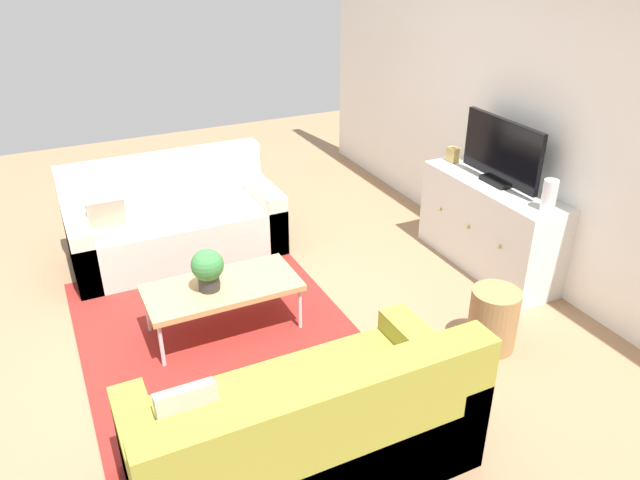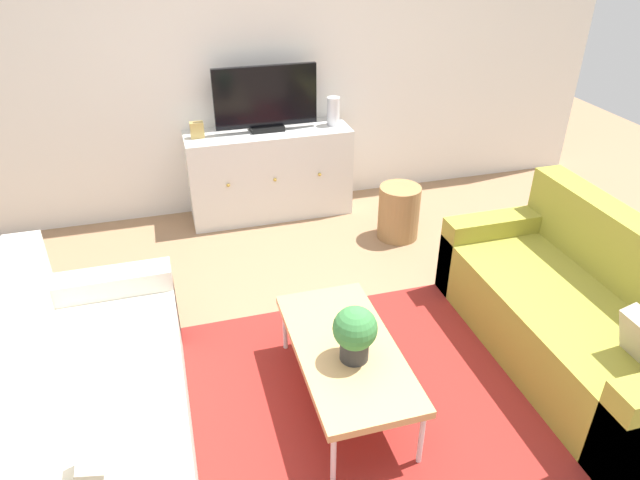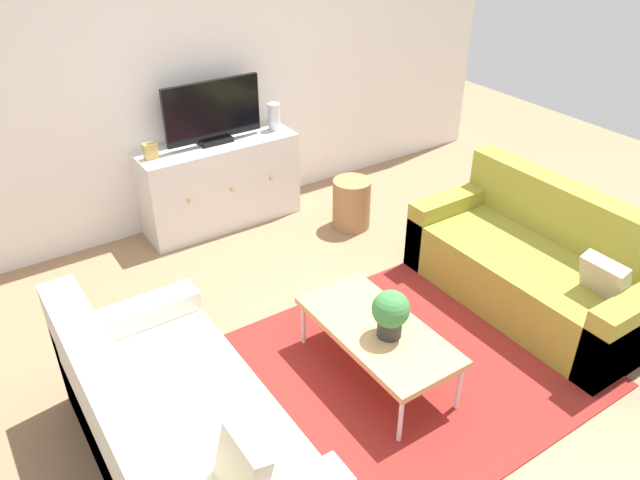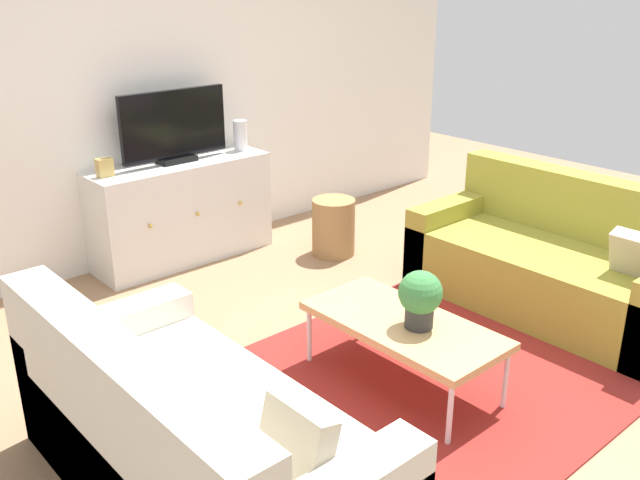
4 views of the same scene
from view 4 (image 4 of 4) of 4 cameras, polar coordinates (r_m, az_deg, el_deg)
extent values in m
plane|color=#997251|center=(4.04, 6.37, -10.74)|extent=(10.00, 10.00, 0.00)
cube|color=white|center=(5.52, -13.45, 12.51)|extent=(6.40, 0.12, 2.70)
cube|color=maroon|center=(3.96, 8.01, -11.49)|extent=(2.50, 1.90, 0.01)
cube|color=beige|center=(3.14, -9.63, -16.67)|extent=(0.86, 1.80, 0.44)
cube|color=beige|center=(2.89, -15.65, -15.70)|extent=(0.20, 1.80, 0.86)
cube|color=beige|center=(3.71, -16.54, -9.62)|extent=(0.86, 0.18, 0.57)
cube|color=#B2A58C|center=(2.58, -2.01, -16.34)|extent=(0.17, 0.30, 0.32)
cube|color=olive|center=(4.88, 18.12, -2.96)|extent=(0.86, 1.80, 0.44)
cube|color=olive|center=(5.08, 20.33, 0.27)|extent=(0.20, 1.80, 0.86)
cube|color=olive|center=(5.27, 10.71, 0.31)|extent=(0.86, 0.18, 0.57)
cube|color=#B2A58C|center=(4.49, 24.47, -1.30)|extent=(0.19, 0.30, 0.32)
cube|color=tan|center=(3.77, 6.81, -6.87)|extent=(0.53, 1.09, 0.04)
cylinder|color=silver|center=(3.45, 10.53, -13.80)|extent=(0.03, 0.03, 0.34)
cylinder|color=silver|center=(3.76, 14.87, -10.96)|extent=(0.03, 0.03, 0.34)
cylinder|color=silver|center=(4.04, -0.88, -7.81)|extent=(0.03, 0.03, 0.34)
cylinder|color=silver|center=(4.31, 3.67, -5.87)|extent=(0.03, 0.03, 0.34)
cylinder|color=#2D2D2D|center=(3.69, 8.07, -6.25)|extent=(0.15, 0.15, 0.11)
sphere|color=#387A3D|center=(3.63, 8.18, -4.26)|extent=(0.23, 0.23, 0.23)
cube|color=silver|center=(5.50, -11.21, 2.31)|extent=(1.40, 0.44, 0.78)
sphere|color=#B79338|center=(5.12, -13.65, 1.13)|extent=(0.03, 0.03, 0.03)
sphere|color=#B79338|center=(5.30, -9.94, 2.11)|extent=(0.03, 0.03, 0.03)
sphere|color=#B79338|center=(5.50, -6.49, 3.01)|extent=(0.03, 0.03, 0.03)
cube|color=black|center=(5.40, -11.62, 6.46)|extent=(0.28, 0.16, 0.04)
cube|color=black|center=(5.34, -11.84, 9.25)|extent=(0.86, 0.04, 0.50)
cylinder|color=silver|center=(5.66, -6.50, 8.47)|extent=(0.11, 0.11, 0.24)
cube|color=tan|center=(5.12, -17.15, 5.66)|extent=(0.11, 0.07, 0.13)
cylinder|color=#9E7547|center=(5.53, 1.11, 1.07)|extent=(0.34, 0.34, 0.45)
camera|label=1|loc=(6.31, 40.75, 21.59)|focal=34.31mm
camera|label=2|loc=(1.77, 54.24, 22.69)|focal=32.04mm
camera|label=3|loc=(0.92, 84.67, 57.02)|focal=34.62mm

